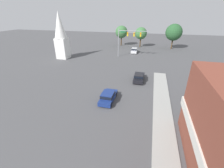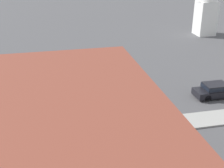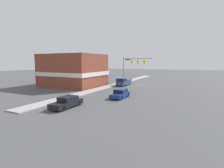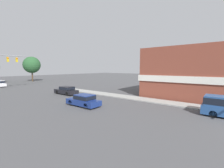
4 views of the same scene
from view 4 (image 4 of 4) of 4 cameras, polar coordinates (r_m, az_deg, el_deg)
name	(u,v)px [view 4 (image 4 of 4)]	position (r m, az deg, el deg)	size (l,w,h in m)	color
car_lead	(84,100)	(18.41, -10.69, -6.01)	(1.81, 4.43, 1.40)	black
car_oncoming	(66,90)	(27.28, -16.98, -2.26)	(1.81, 4.68, 1.39)	black
corner_brick_building	(188,73)	(28.38, 26.85, 3.70)	(13.37, 11.55, 7.58)	brown
backdrop_tree_center	(32,65)	(58.58, -28.25, 6.43)	(5.61, 5.61, 8.48)	#4C3823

